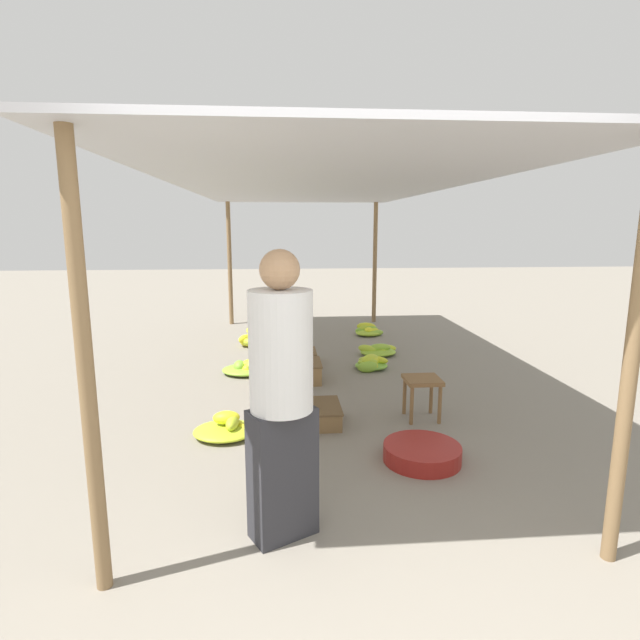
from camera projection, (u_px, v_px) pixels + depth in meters
name	position (u px, v px, depth m)	size (l,w,h in m)	color
ground_plane	(377.00, 613.00, 2.43)	(40.00, 40.00, 0.00)	gray
canopy_post_front_left	(86.00, 375.00, 2.40)	(0.08, 0.08, 2.30)	olive
canopy_post_front_right	(631.00, 362.00, 2.62)	(0.08, 0.08, 2.30)	olive
canopy_post_back_left	(230.00, 264.00, 9.41)	(0.08, 0.08, 2.30)	olive
canopy_post_back_right	(375.00, 263.00, 9.63)	(0.08, 0.08, 2.30)	olive
canopy_tarp	(317.00, 185.00, 5.80)	(3.18, 7.55, 0.04)	#B2B2B7
vendor_foreground	(281.00, 394.00, 2.89)	(0.50, 0.50, 1.73)	#2D2D33
stool	(422.00, 386.00, 4.83)	(0.34, 0.34, 0.41)	brown
basin_black	(422.00, 453.00, 3.99)	(0.62, 0.62, 0.14)	maroon
banana_pile_left_0	(227.00, 427.00, 4.49)	(0.56, 0.58, 0.22)	#B6CD2C
banana_pile_left_1	(247.00, 368.00, 6.36)	(0.60, 0.52, 0.19)	#CCD628
banana_pile_left_2	(250.00, 340.00, 7.83)	(0.40, 0.46, 0.29)	yellow
banana_pile_right_0	(371.00, 363.00, 6.54)	(0.46, 0.50, 0.21)	#AECA2D
banana_pile_right_1	(378.00, 350.00, 7.29)	(0.62, 0.45, 0.17)	#C1D22A
banana_pile_right_2	(368.00, 331.00, 8.59)	(0.51, 0.42, 0.21)	yellow
crate_near	(299.00, 371.00, 6.07)	(0.53, 0.53, 0.24)	olive
crate_mid	(313.00, 414.00, 4.75)	(0.53, 0.53, 0.18)	brown
crate_far	(299.00, 357.00, 6.85)	(0.48, 0.48, 0.18)	olive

